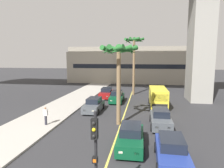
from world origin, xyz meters
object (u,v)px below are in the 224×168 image
car_queue_front (106,93)px  car_queue_fifth (131,137)px  car_queue_third (117,97)px  delivery_van (158,97)px  palm_tree_mid_median (119,58)px  car_queue_fourth (94,105)px  traffic_light_median_near (95,151)px  car_queue_sixth (171,151)px  pedestrian_near_crosswalk (46,116)px  palm_tree_near_median (134,49)px  car_queue_second (161,119)px

car_queue_front → car_queue_fifth: (4.83, -16.13, 0.00)m
car_queue_third → delivery_van: (5.46, -1.73, 0.57)m
car_queue_fifth → palm_tree_mid_median: (-1.42, 4.48, 5.42)m
car_queue_fourth → traffic_light_median_near: (3.90, -14.59, 1.99)m
car_queue_sixth → pedestrian_near_crosswalk: size_ratio=2.55×
palm_tree_near_median → car_queue_second: bearing=-77.8°
car_queue_fourth → palm_tree_mid_median: size_ratio=0.56×
car_queue_front → car_queue_second: (7.20, -11.56, 0.00)m
car_queue_second → car_queue_fourth: same height
pedestrian_near_crosswalk → traffic_light_median_near: bearing=-52.7°
palm_tree_mid_median → pedestrian_near_crosswalk: 8.35m
car_queue_front → car_queue_fourth: same height
car_queue_third → traffic_light_median_near: bearing=-84.4°
car_queue_fifth → traffic_light_median_near: (-0.91, -6.17, 1.99)m
car_queue_front → palm_tree_mid_median: (3.41, -11.65, 5.42)m
delivery_van → palm_tree_near_median: size_ratio=0.56×
car_queue_second → pedestrian_near_crosswalk: size_ratio=2.54×
car_queue_second → car_queue_front: bearing=121.9°
car_queue_second → car_queue_fourth: bearing=151.7°
car_queue_front → car_queue_fifth: size_ratio=1.01×
car_queue_fifth → car_queue_front: bearing=106.7°
car_queue_second → delivery_van: size_ratio=0.78×
palm_tree_near_median → palm_tree_mid_median: (-0.56, -15.00, -1.47)m
car_queue_second → car_queue_sixth: (0.12, -6.22, 0.00)m
traffic_light_median_near → car_queue_front: bearing=100.0°
car_queue_second → traffic_light_median_near: (-3.27, -10.73, 1.99)m
car_queue_fourth → car_queue_fifth: (4.81, -8.42, 0.00)m
car_queue_fifth → palm_tree_near_median: (-0.86, 19.47, 6.89)m
car_queue_fifth → delivery_van: bearing=77.5°
car_queue_second → car_queue_sixth: same height
car_queue_front → car_queue_fifth: 16.83m
delivery_van → palm_tree_near_median: 10.52m
car_queue_front → delivery_van: 8.62m
palm_tree_mid_median → car_queue_fifth: bearing=-72.4°
car_queue_sixth → pedestrian_near_crosswalk: pedestrian_near_crosswalk is taller
traffic_light_median_near → palm_tree_near_median: size_ratio=0.44×
car_queue_fourth → palm_tree_near_median: 13.61m
car_queue_fourth → palm_tree_near_median: size_ratio=0.44×
car_queue_fifth → palm_tree_mid_median: bearing=107.6°
car_queue_front → car_queue_third: same height
car_queue_third → car_queue_sixth: bearing=-70.7°
car_queue_fourth → traffic_light_median_near: traffic_light_median_near is taller
car_queue_fifth → car_queue_sixth: 2.98m
car_queue_fifth → palm_tree_mid_median: 7.17m
palm_tree_mid_median → car_queue_second: bearing=1.3°
car_queue_front → pedestrian_near_crosswalk: bearing=-102.7°
car_queue_front → car_queue_third: (1.98, -2.59, 0.00)m
traffic_light_median_near → pedestrian_near_crosswalk: size_ratio=2.59×
traffic_light_median_near → palm_tree_mid_median: bearing=92.7°
car_queue_third → delivery_van: 5.75m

